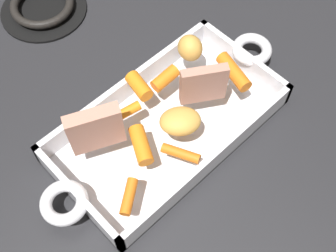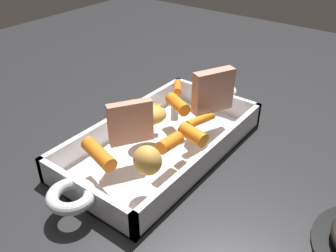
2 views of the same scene
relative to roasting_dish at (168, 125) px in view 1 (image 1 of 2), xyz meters
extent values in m
plane|color=#232326|center=(0.00, 0.00, -0.02)|extent=(1.73, 1.73, 0.00)
cube|color=silver|center=(0.00, 0.00, -0.01)|extent=(0.37, 0.20, 0.01)
cube|color=silver|center=(0.00, 0.09, 0.01)|extent=(0.37, 0.01, 0.05)
cube|color=silver|center=(0.00, -0.09, 0.01)|extent=(0.37, 0.01, 0.05)
cube|color=silver|center=(0.18, 0.00, 0.01)|extent=(0.01, 0.20, 0.05)
cube|color=silver|center=(-0.18, 0.00, 0.01)|extent=(0.01, 0.20, 0.05)
torus|color=silver|center=(0.20, 0.00, 0.02)|extent=(0.07, 0.07, 0.02)
torus|color=silver|center=(-0.20, 0.00, 0.02)|extent=(0.07, 0.07, 0.02)
cube|color=tan|center=(0.06, -0.01, 0.06)|extent=(0.07, 0.05, 0.07)
cube|color=tan|center=(-0.10, 0.04, 0.07)|extent=(0.08, 0.05, 0.08)
cylinder|color=orange|center=(-0.07, -0.02, 0.04)|extent=(0.05, 0.06, 0.02)
cylinder|color=orange|center=(-0.05, 0.04, 0.04)|extent=(0.06, 0.03, 0.02)
cylinder|color=orange|center=(0.00, 0.06, 0.04)|extent=(0.03, 0.05, 0.02)
cylinder|color=orange|center=(0.13, -0.02, 0.04)|extent=(0.04, 0.07, 0.02)
cylinder|color=orange|center=(-0.13, -0.06, 0.04)|extent=(0.05, 0.04, 0.02)
cylinder|color=orange|center=(-0.03, -0.06, 0.04)|extent=(0.04, 0.06, 0.02)
cylinder|color=orange|center=(0.04, 0.05, 0.04)|extent=(0.05, 0.02, 0.03)
ellipsoid|color=gold|center=(0.00, -0.03, 0.04)|extent=(0.08, 0.08, 0.03)
ellipsoid|color=gold|center=(0.11, 0.06, 0.05)|extent=(0.05, 0.05, 0.04)
cylinder|color=black|center=(0.01, 0.35, -0.01)|extent=(0.16, 0.16, 0.01)
torus|color=black|center=(0.01, 0.35, 0.00)|extent=(0.12, 0.12, 0.02)
camera|label=1|loc=(-0.25, -0.26, 0.61)|focal=47.84mm
camera|label=2|loc=(0.41, 0.33, 0.36)|focal=39.09mm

